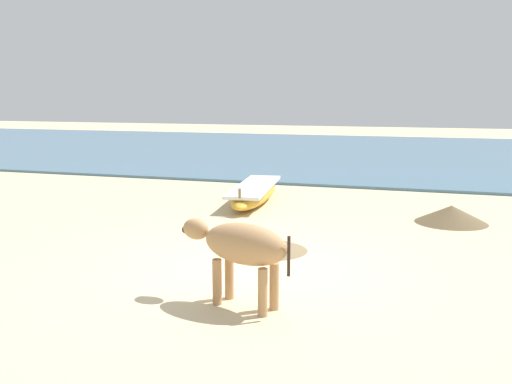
# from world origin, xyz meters

# --- Properties ---
(ground) EXTENTS (80.00, 80.00, 0.00)m
(ground) POSITION_xyz_m (0.00, 0.00, 0.00)
(ground) COLOR beige
(sea_water) EXTENTS (60.00, 20.00, 0.08)m
(sea_water) POSITION_xyz_m (0.00, 17.74, 0.04)
(sea_water) COLOR slate
(sea_water) RESTS_ON ground
(fishing_boat_0) EXTENTS (1.31, 3.89, 0.60)m
(fishing_boat_0) POSITION_xyz_m (-1.68, 5.08, 0.22)
(fishing_boat_0) COLOR gold
(fishing_boat_0) RESTS_ON ground
(cow_adult_tan) EXTENTS (1.56, 0.76, 1.03)m
(cow_adult_tan) POSITION_xyz_m (0.25, -1.49, 0.74)
(cow_adult_tan) COLOR tan
(cow_adult_tan) RESTS_ON ground
(debris_pile_0) EXTENTS (1.51, 1.51, 0.35)m
(debris_pile_0) POSITION_xyz_m (2.77, 4.07, 0.18)
(debris_pile_0) COLOR brown
(debris_pile_0) RESTS_ON ground
(debris_pile_1) EXTENTS (1.31, 1.31, 0.23)m
(debris_pile_1) POSITION_xyz_m (-0.14, 1.01, 0.12)
(debris_pile_1) COLOR #7A6647
(debris_pile_1) RESTS_ON ground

